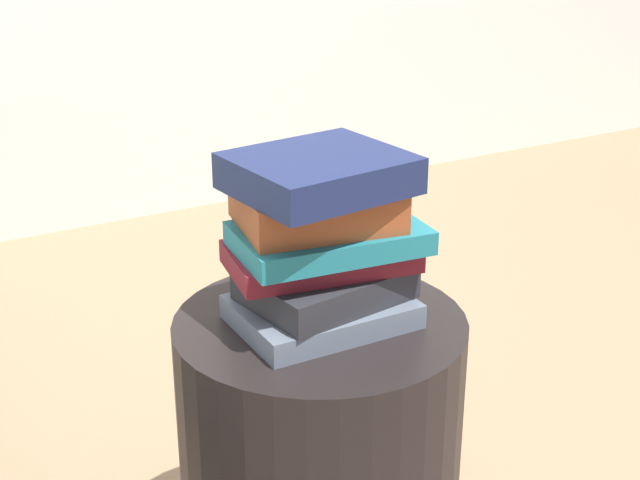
{
  "coord_description": "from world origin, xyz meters",
  "views": [
    {
      "loc": [
        -0.64,
        -1.15,
        1.2
      ],
      "look_at": [
        0.0,
        0.0,
        0.67
      ],
      "focal_mm": 52.23,
      "sensor_mm": 36.0,
      "label": 1
    }
  ],
  "objects_px": {
    "book_rust": "(317,205)",
    "book_navy": "(319,173)",
    "book_slate": "(321,311)",
    "book_charcoal": "(326,283)",
    "book_maroon": "(321,256)",
    "side_table": "(320,460)",
    "book_teal": "(329,238)"
  },
  "relations": [
    {
      "from": "book_teal",
      "to": "book_rust",
      "type": "distance_m",
      "value": 0.05
    },
    {
      "from": "side_table",
      "to": "book_navy",
      "type": "height_order",
      "value": "book_navy"
    },
    {
      "from": "book_rust",
      "to": "book_navy",
      "type": "relative_size",
      "value": 0.96
    },
    {
      "from": "book_slate",
      "to": "book_teal",
      "type": "distance_m",
      "value": 0.12
    },
    {
      "from": "book_maroon",
      "to": "book_teal",
      "type": "bearing_deg",
      "value": -68.07
    },
    {
      "from": "book_teal",
      "to": "book_charcoal",
      "type": "bearing_deg",
      "value": 106.9
    },
    {
      "from": "book_navy",
      "to": "book_charcoal",
      "type": "bearing_deg",
      "value": 21.03
    },
    {
      "from": "book_rust",
      "to": "book_teal",
      "type": "bearing_deg",
      "value": -50.83
    },
    {
      "from": "book_maroon",
      "to": "book_teal",
      "type": "relative_size",
      "value": 1.01
    },
    {
      "from": "side_table",
      "to": "book_charcoal",
      "type": "bearing_deg",
      "value": -5.76
    },
    {
      "from": "book_charcoal",
      "to": "book_teal",
      "type": "relative_size",
      "value": 0.85
    },
    {
      "from": "book_teal",
      "to": "book_navy",
      "type": "bearing_deg",
      "value": -170.05
    },
    {
      "from": "book_rust",
      "to": "book_navy",
      "type": "bearing_deg",
      "value": -102.54
    },
    {
      "from": "book_maroon",
      "to": "book_teal",
      "type": "height_order",
      "value": "book_teal"
    },
    {
      "from": "side_table",
      "to": "book_maroon",
      "type": "xyz_separation_m",
      "value": [
        0.01,
        0.01,
        0.37
      ]
    },
    {
      "from": "side_table",
      "to": "book_teal",
      "type": "height_order",
      "value": "book_teal"
    },
    {
      "from": "book_navy",
      "to": "book_rust",
      "type": "bearing_deg",
      "value": 61.43
    },
    {
      "from": "book_charcoal",
      "to": "book_teal",
      "type": "height_order",
      "value": "book_teal"
    },
    {
      "from": "book_navy",
      "to": "book_slate",
      "type": "bearing_deg",
      "value": 27.32
    },
    {
      "from": "book_navy",
      "to": "book_teal",
      "type": "bearing_deg",
      "value": -2.25
    },
    {
      "from": "book_charcoal",
      "to": "book_maroon",
      "type": "bearing_deg",
      "value": 95.56
    },
    {
      "from": "book_maroon",
      "to": "book_navy",
      "type": "relative_size",
      "value": 1.18
    },
    {
      "from": "side_table",
      "to": "book_maroon",
      "type": "relative_size",
      "value": 1.86
    },
    {
      "from": "book_navy",
      "to": "book_maroon",
      "type": "bearing_deg",
      "value": 47.61
    },
    {
      "from": "side_table",
      "to": "book_rust",
      "type": "relative_size",
      "value": 2.27
    },
    {
      "from": "side_table",
      "to": "book_rust",
      "type": "height_order",
      "value": "book_rust"
    },
    {
      "from": "book_charcoal",
      "to": "book_navy",
      "type": "height_order",
      "value": "book_navy"
    },
    {
      "from": "book_slate",
      "to": "book_navy",
      "type": "relative_size",
      "value": 1.09
    },
    {
      "from": "side_table",
      "to": "book_charcoal",
      "type": "height_order",
      "value": "book_charcoal"
    },
    {
      "from": "side_table",
      "to": "book_charcoal",
      "type": "xyz_separation_m",
      "value": [
        0.01,
        -0.0,
        0.33
      ]
    },
    {
      "from": "side_table",
      "to": "book_rust",
      "type": "bearing_deg",
      "value": 85.36
    },
    {
      "from": "book_slate",
      "to": "book_navy",
      "type": "xyz_separation_m",
      "value": [
        -0.01,
        -0.0,
        0.23
      ]
    }
  ]
}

